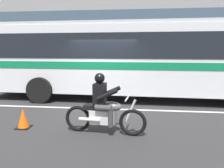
{
  "coord_description": "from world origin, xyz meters",
  "views": [
    {
      "loc": [
        1.3,
        -8.23,
        2.16
      ],
      "look_at": [
        0.49,
        -1.15,
        1.01
      ],
      "focal_mm": 35.11,
      "sensor_mm": 36.0,
      "label": 1
    }
  ],
  "objects": [
    {
      "name": "motorcycle_with_rider",
      "position": [
        0.49,
        -2.9,
        0.66
      ],
      "size": [
        2.14,
        0.66,
        1.56
      ],
      "color": "black",
      "rests_on": "ground_plane"
    },
    {
      "name": "transit_bus",
      "position": [
        1.51,
        1.19,
        1.88
      ],
      "size": [
        13.21,
        3.06,
        3.22
      ],
      "color": "silver",
      "rests_on": "ground_plane"
    },
    {
      "name": "sidewalk_curb",
      "position": [
        0.0,
        5.1,
        0.07
      ],
      "size": [
        28.0,
        3.8,
        0.15
      ],
      "primitive_type": "cube",
      "color": "gray",
      "rests_on": "ground_plane"
    },
    {
      "name": "traffic_cone",
      "position": [
        -1.78,
        -2.76,
        0.26
      ],
      "size": [
        0.36,
        0.36,
        0.55
      ],
      "color": "#EA590F",
      "rests_on": "ground_plane"
    },
    {
      "name": "lane_center_stripe",
      "position": [
        0.0,
        -0.6,
        0.0
      ],
      "size": [
        26.6,
        0.14,
        0.01
      ],
      "primitive_type": "cube",
      "color": "silver",
      "rests_on": "ground_plane"
    },
    {
      "name": "ground_plane",
      "position": [
        0.0,
        0.0,
        0.0
      ],
      "size": [
        60.0,
        60.0,
        0.0
      ],
      "primitive_type": "plane",
      "color": "#2B2B2D"
    }
  ]
}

